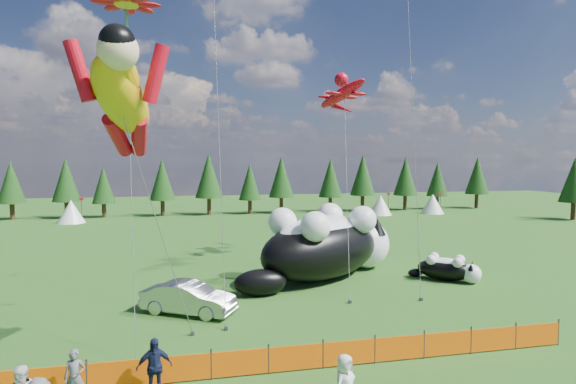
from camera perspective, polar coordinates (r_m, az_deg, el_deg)
The scene contains 12 objects.
ground at distance 20.01m, azimuth -0.99°, elevation -18.13°, with size 160.00×160.00×0.00m, color #0E3609.
safety_fence at distance 17.11m, azimuth 1.05°, elevation -20.28°, with size 22.06×0.06×1.10m.
tree_line at distance 63.39m, azimuth -8.78°, elevation 0.75°, with size 90.00×4.00×8.00m, color black, non-canonical shape.
festival_tents at distance 60.29m, azimuth 2.02°, elevation -1.84°, with size 50.00×3.20×2.80m, color white, non-canonical shape.
cat_large at distance 29.15m, azimuth 5.08°, elevation -6.57°, with size 11.55×8.85×4.63m.
cat_small at distance 30.33m, azimuth 19.64°, elevation -9.12°, with size 3.73×3.41×1.63m.
car at distance 23.25m, azimuth -12.51°, elevation -13.01°, with size 1.64×4.69×1.55m, color #B0B0B4.
spectator_a at distance 16.34m, azimuth -25.45°, elevation -20.48°, with size 0.63×0.42×1.74m, color #5B5A60.
spectator_c at distance 15.94m, azimuth -16.63°, elevation -20.56°, with size 1.12×0.57×1.92m, color #141A39.
superhero_kite at distance 15.81m, azimuth -20.32°, elevation 11.05°, with size 4.99×6.57×12.12m.
gecko_kite at distance 33.72m, azimuth 6.89°, elevation 12.27°, with size 5.86×13.16×15.74m.
flower_kite at distance 21.38m, azimuth -19.82°, elevation 21.16°, with size 3.50×5.16×14.35m.
Camera 1 is at (-3.53, -18.19, 7.54)m, focal length 28.00 mm.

